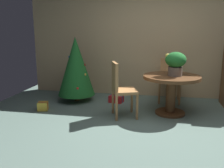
% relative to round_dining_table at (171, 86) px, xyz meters
% --- Properties ---
extents(ground_plane, '(6.60, 6.60, 0.00)m').
position_rel_round_dining_table_xyz_m(ground_plane, '(-0.21, -0.95, -0.52)').
color(ground_plane, slate).
extents(back_wall_panel, '(6.00, 0.10, 2.60)m').
position_rel_round_dining_table_xyz_m(back_wall_panel, '(-0.21, 1.25, 0.78)').
color(back_wall_panel, tan).
rests_on(back_wall_panel, ground_plane).
extents(round_dining_table, '(1.00, 1.00, 0.71)m').
position_rel_round_dining_table_xyz_m(round_dining_table, '(0.00, 0.00, 0.00)').
color(round_dining_table, brown).
rests_on(round_dining_table, ground_plane).
extents(flower_vase, '(0.36, 0.36, 0.42)m').
position_rel_round_dining_table_xyz_m(flower_vase, '(0.05, -0.01, 0.43)').
color(flower_vase, '#665B51').
rests_on(flower_vase, round_dining_table).
extents(wooden_chair_far, '(0.45, 0.43, 0.90)m').
position_rel_round_dining_table_xyz_m(wooden_chair_far, '(0.00, 0.84, -0.00)').
color(wooden_chair_far, '#B27F4C').
rests_on(wooden_chair_far, ground_plane).
extents(wooden_chair_left_near, '(0.52, 0.53, 0.96)m').
position_rel_round_dining_table_xyz_m(wooden_chair_left_near, '(-0.87, -0.32, 0.02)').
color(wooden_chair_left_near, '#B27F4C').
rests_on(wooden_chair_left_near, ground_plane).
extents(holiday_tree, '(0.78, 0.78, 1.36)m').
position_rel_round_dining_table_xyz_m(holiday_tree, '(-1.94, 0.48, 0.23)').
color(holiday_tree, brown).
rests_on(holiday_tree, ground_plane).
extents(gift_box_gold, '(0.22, 0.21, 0.16)m').
position_rel_round_dining_table_xyz_m(gift_box_gold, '(-2.36, -0.26, -0.44)').
color(gift_box_gold, gold).
rests_on(gift_box_gold, ground_plane).
extents(gift_box_red, '(0.31, 0.26, 0.15)m').
position_rel_round_dining_table_xyz_m(gift_box_red, '(-1.09, 0.52, -0.45)').
color(gift_box_red, red).
rests_on(gift_box_red, ground_plane).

